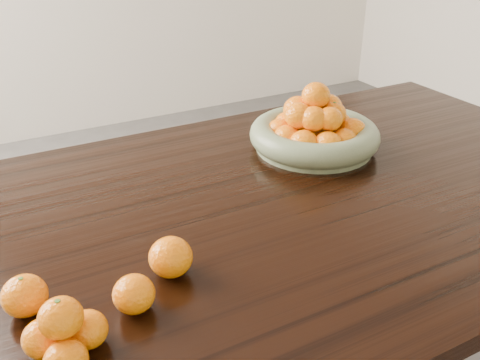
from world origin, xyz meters
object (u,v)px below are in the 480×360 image
orange_pyramid (64,336)px  loose_orange_0 (25,296)px  dining_table (229,247)px  fruit_bowl (315,131)px

orange_pyramid → loose_orange_0: bearing=105.6°
dining_table → loose_orange_0: bearing=-163.5°
fruit_bowl → loose_orange_0: bearing=-158.2°
fruit_bowl → orange_pyramid: 0.85m
orange_pyramid → fruit_bowl: bearing=30.6°
fruit_bowl → orange_pyramid: (-0.73, -0.43, -0.01)m
dining_table → orange_pyramid: 0.48m
dining_table → loose_orange_0: loose_orange_0 is taller
loose_orange_0 → dining_table: bearing=16.5°
fruit_bowl → loose_orange_0: 0.83m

